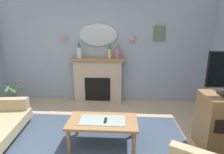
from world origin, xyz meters
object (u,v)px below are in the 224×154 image
mantel_vase_centre (79,50)px  framed_picture (159,34)px  mantel_vase_left (110,50)px  wall_mirror (98,35)px  potted_plant_small_fern (14,96)px  coffee_table (103,123)px  fireplace (98,81)px  tv_remote (106,121)px  mantel_vase_right (118,51)px  wall_sconce_right (132,37)px  wall_sconce_left (64,37)px

mantel_vase_centre → framed_picture: size_ratio=1.16×
mantel_vase_left → wall_mirror: 0.49m
mantel_vase_left → potted_plant_small_fern: mantel_vase_left is taller
framed_picture → coffee_table: framed_picture is taller
framed_picture → coffee_table: bearing=-120.5°
fireplace → framed_picture: (1.50, 0.15, 1.18)m
fireplace → tv_remote: (0.37, -1.87, -0.12)m
mantel_vase_right → wall_sconce_right: bearing=18.9°
framed_picture → fireplace: bearing=-174.2°
mantel_vase_right → tv_remote: mantel_vase_right is taller
wall_mirror → potted_plant_small_fern: 2.50m
wall_sconce_left → potted_plant_small_fern: (-1.10, -0.62, -1.36)m
mantel_vase_centre → wall_sconce_left: size_ratio=2.99×
wall_mirror → potted_plant_small_fern: (-1.95, -0.67, -1.41)m
mantel_vase_centre → mantel_vase_left: size_ratio=1.09×
wall_mirror → coffee_table: 2.41m
wall_mirror → tv_remote: size_ratio=6.00×
wall_mirror → coffee_table: size_ratio=0.87×
mantel_vase_centre → wall_sconce_right: bearing=5.3°
fireplace → wall_sconce_right: 1.38m
mantel_vase_centre → mantel_vase_left: 0.75m
wall_mirror → potted_plant_small_fern: size_ratio=1.45×
wall_mirror → wall_sconce_left: bearing=-176.6°
tv_remote → potted_plant_small_fern: 2.69m
fireplace → tv_remote: fireplace is taller
fireplace → tv_remote: 1.91m
fireplace → tv_remote: bearing=-78.8°
tv_remote → mantel_vase_right: bearing=86.0°
wall_sconce_right → coffee_table: wall_sconce_right is taller
fireplace → potted_plant_small_fern: (-1.95, -0.53, -0.27)m
mantel_vase_left → framed_picture: 1.27m
coffee_table → potted_plant_small_fern: bearing=149.9°
wall_sconce_right → tv_remote: (-0.48, -1.97, -1.21)m
coffee_table → mantel_vase_centre: bearing=112.9°
tv_remote → fireplace: bearing=101.2°
mantel_vase_left → wall_mirror: size_ratio=0.40×
mantel_vase_right → tv_remote: bearing=-94.0°
wall_sconce_left → coffee_table: wall_sconce_left is taller
wall_mirror → coffee_table: (0.32, -1.99, -1.33)m
mantel_vase_right → wall_sconce_right: (0.35, 0.12, 0.33)m
wall_mirror → tv_remote: (0.37, -2.02, -1.26)m
tv_remote → coffee_table: bearing=152.2°
mantel_vase_left → potted_plant_small_fern: 2.54m
coffee_table → wall_sconce_right: bearing=74.7°
wall_sconce_left → coffee_table: bearing=-58.9°
fireplace → mantel_vase_left: size_ratio=3.55×
coffee_table → potted_plant_small_fern: (-2.27, 1.32, -0.09)m
wall_sconce_left → potted_plant_small_fern: bearing=-150.6°
mantel_vase_right → wall_sconce_left: bearing=174.9°
wall_sconce_left → potted_plant_small_fern: 1.86m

